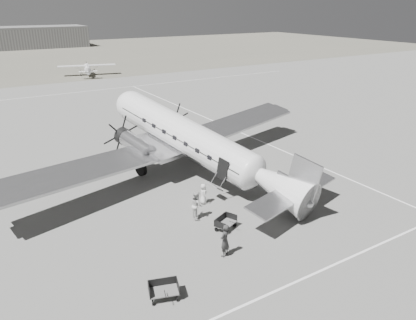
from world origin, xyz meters
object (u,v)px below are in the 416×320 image
Objects in this scene: light_plane_right at (87,70)px; ramp_agent at (197,205)px; dc3_airliner at (195,143)px; ground_crew at (225,240)px; passenger at (203,194)px; baggage_cart_far at (164,291)px; hangar_main at (17,38)px; baggage_cart_near at (226,223)px.

light_plane_right reaches higher than ramp_agent.
dc3_airliner reaches higher than ground_crew.
ramp_agent is 1.27× the size of passenger.
ground_crew is (4.46, 1.42, 0.55)m from baggage_cart_far.
passenger is at bearing -127.63° from dc3_airliner.
light_plane_right is 5.83× the size of ramp_agent.
ground_crew is at bearing -93.31° from hangar_main.
ramp_agent is (-6.70, -125.59, -2.34)m from hangar_main.
ground_crew is at bearing -149.18° from baggage_cart_near.
hangar_main reaches higher than ramp_agent.
baggage_cart_near is 0.77× the size of ramp_agent.
dc3_airliner is at bearing -138.00° from ground_crew.
ground_crew reaches higher than baggage_cart_far.
dc3_airliner is 20.63× the size of passenger.
ramp_agent is (-0.81, 2.20, 0.54)m from baggage_cart_near.
dc3_airliner is 11.32m from ground_crew.
hangar_main is 27.86× the size of baggage_cart_far.
dc3_airliner is at bearing -83.53° from light_plane_right.
baggage_cart_far is (-6.11, -3.77, 0.01)m from baggage_cart_near.
baggage_cart_near is 0.98× the size of baggage_cart_far.
baggage_cart_far is at bearing -89.32° from light_plane_right.
baggage_cart_near is at bearing -92.64° from hangar_main.
ramp_agent is (-3.22, -5.83, -1.99)m from dc3_airliner.
ground_crew is at bearing -126.34° from dc3_airliner.
dc3_airliner is 20.53× the size of baggage_cart_far.
hangar_main is 21.45× the size of ground_crew.
dc3_airliner is 8.76m from baggage_cart_near.
hangar_main reaches higher than baggage_cart_near.
light_plane_right is at bearing 57.24° from baggage_cart_near.
passenger reaches higher than baggage_cart_far.
baggage_cart_far is 1.01× the size of passenger.
ground_crew is 1.03× the size of ramp_agent.
light_plane_right is at bearing 94.32° from baggage_cart_far.
ground_crew is 6.55m from passenger.
hangar_main reaches higher than light_plane_right.
hangar_main reaches higher than passenger.
light_plane_right is 7.56× the size of baggage_cart_near.
dc3_airliner is at bearing 49.14° from baggage_cart_near.
ramp_agent is at bearing -133.91° from dc3_airliner.
hangar_main reaches higher than baggage_cart_far.
baggage_cart_near is at bearing -121.69° from dc3_airliner.
dc3_airliner reaches higher than baggage_cart_near.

